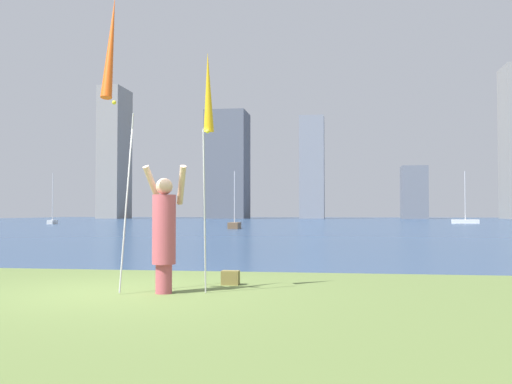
{
  "coord_description": "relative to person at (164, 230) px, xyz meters",
  "views": [
    {
      "loc": [
        3.28,
        -8.54,
        1.21
      ],
      "look_at": [
        0.34,
        11.5,
        1.89
      ],
      "focal_mm": 41.29,
      "sensor_mm": 36.0,
      "label": 1
    }
  ],
  "objects": [
    {
      "name": "skyline_tower_1",
      "position": [
        -18.06,
        96.48,
        8.75
      ],
      "size": [
        7.25,
        7.76,
        19.38
      ],
      "color": "#565B66",
      "rests_on": "ground"
    },
    {
      "name": "kite_flag_right",
      "position": [
        0.6,
        0.26,
        2.02
      ],
      "size": [
        0.16,
        0.45,
        3.66
      ],
      "color": "#B2B2B7",
      "rests_on": "ground"
    },
    {
      "name": "skyline_tower_2",
      "position": [
        -2.75,
        97.5,
        8.26
      ],
      "size": [
        4.36,
        3.98,
        18.41
      ],
      "color": "gray",
      "rests_on": "ground"
    },
    {
      "name": "skyline_tower_0",
      "position": [
        -38.58,
        93.82,
        10.96
      ],
      "size": [
        4.02,
        7.49,
        23.8
      ],
      "color": "gray",
      "rests_on": "ground"
    },
    {
      "name": "sailboat_3",
      "position": [
        15.18,
        54.71,
        -0.62
      ],
      "size": [
        2.7,
        0.86,
        5.45
      ],
      "color": "white",
      "rests_on": "ground"
    },
    {
      "name": "kite_flag_left",
      "position": [
        -0.6,
        -0.6,
        2.53
      ],
      "size": [
        0.16,
        1.16,
        4.31
      ],
      "color": "#B2B2B7",
      "rests_on": "ground"
    },
    {
      "name": "skyline_tower_3",
      "position": [
        14.94,
        96.18,
        3.62
      ],
      "size": [
        4.39,
        4.04,
        9.13
      ],
      "color": "slate",
      "rests_on": "ground"
    },
    {
      "name": "ground",
      "position": [
        -0.65,
        51.01,
        -1.0
      ],
      "size": [
        120.0,
        138.0,
        0.12
      ],
      "color": "#5B7038"
    },
    {
      "name": "sailboat_1",
      "position": [
        -5.08,
        33.3,
        -0.67
      ],
      "size": [
        0.82,
        2.13,
        4.14
      ],
      "color": "brown",
      "rests_on": "ground"
    },
    {
      "name": "person",
      "position": [
        0.0,
        0.0,
        0.0
      ],
      "size": [
        0.7,
        0.52,
        1.91
      ],
      "rotation": [
        0.0,
        0.0,
        -0.25
      ],
      "color": "#B24C59",
      "rests_on": "ground"
    },
    {
      "name": "sailboat_4",
      "position": [
        -25.84,
        46.28,
        -0.63
      ],
      "size": [
        0.84,
        1.73,
        5.06
      ],
      "color": "silver",
      "rests_on": "ground"
    },
    {
      "name": "bag",
      "position": [
        0.79,
        1.14,
        -0.82
      ],
      "size": [
        0.29,
        0.2,
        0.23
      ],
      "color": "olive",
      "rests_on": "ground"
    }
  ]
}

